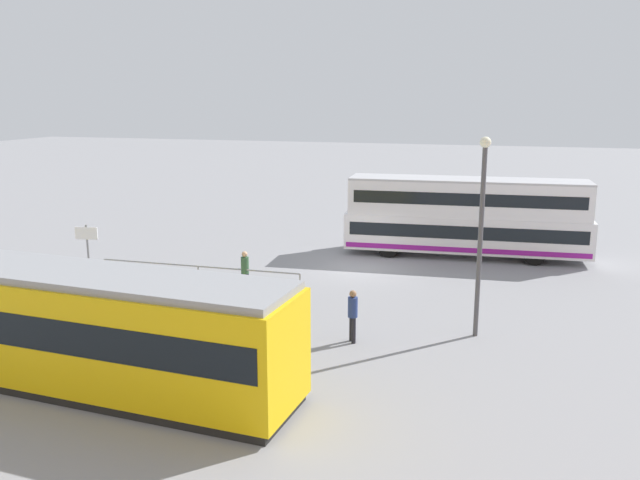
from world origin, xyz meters
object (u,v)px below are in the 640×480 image
(double_decker_bus, at_px, (466,217))
(pedestrian_near_railing, at_px, (245,269))
(street_lamp, at_px, (481,222))
(info_sign, at_px, (87,240))
(tram_yellow, at_px, (87,328))
(pedestrian_crossing, at_px, (353,312))

(double_decker_bus, distance_m, pedestrian_near_railing, 12.13)
(pedestrian_near_railing, xyz_separation_m, street_lamp, (-9.23, 2.16, 2.85))
(info_sign, xyz_separation_m, street_lamp, (-17.18, 3.01, 2.33))
(tram_yellow, distance_m, pedestrian_near_railing, 9.24)
(tram_yellow, xyz_separation_m, pedestrian_near_railing, (-0.79, -9.18, -0.67))
(pedestrian_crossing, xyz_separation_m, info_sign, (13.35, -4.74, 0.54))
(double_decker_bus, bearing_deg, pedestrian_near_railing, 48.37)
(tram_yellow, height_order, pedestrian_near_railing, tram_yellow)
(double_decker_bus, relative_size, pedestrian_crossing, 6.81)
(info_sign, distance_m, street_lamp, 17.60)
(pedestrian_near_railing, bearing_deg, double_decker_bus, -131.63)
(double_decker_bus, distance_m, street_lamp, 11.43)
(pedestrian_near_railing, relative_size, street_lamp, 0.27)
(double_decker_bus, height_order, street_lamp, street_lamp)
(double_decker_bus, height_order, tram_yellow, double_decker_bus)
(pedestrian_crossing, bearing_deg, info_sign, -19.56)
(pedestrian_near_railing, distance_m, info_sign, 8.01)
(pedestrian_crossing, relative_size, street_lamp, 0.27)
(double_decker_bus, xyz_separation_m, tram_yellow, (8.82, 18.23, -0.28))
(double_decker_bus, height_order, pedestrian_crossing, double_decker_bus)
(pedestrian_crossing, bearing_deg, street_lamp, -155.59)
(tram_yellow, height_order, pedestrian_crossing, tram_yellow)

